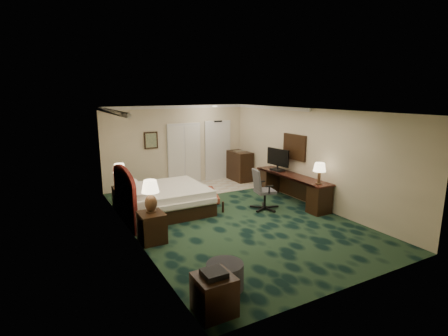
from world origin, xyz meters
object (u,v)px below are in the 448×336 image
side_table (214,294)px  nightstand_far (122,197)px  bed (165,200)px  tv (278,160)px  bed_bench (208,200)px  ottoman (225,276)px  nightstand_near (152,227)px  minibar (240,166)px  lamp_near (151,196)px  desk_chair (265,189)px  lamp_far (120,176)px  desk (292,188)px

side_table → nightstand_far: bearing=90.5°
bed → tv: 3.61m
bed_bench → ottoman: size_ratio=2.11×
nightstand_near → minibar: minibar is taller
lamp_near → bed_bench: size_ratio=0.54×
nightstand_near → ottoman: 2.40m
nightstand_near → desk_chair: (3.33, 0.57, 0.24)m
lamp_near → ottoman: (0.45, -2.41, -0.77)m
lamp_far → desk: 4.86m
lamp_far → tv: tv is taller
bed → desk_chair: size_ratio=1.88×
desk → minibar: minibar is taller
bed → bed_bench: 1.19m
lamp_far → ottoman: 5.03m
bed → nightstand_far: 1.29m
bed_bench → ottoman: (-1.56, -3.79, -0.00)m
bed_bench → desk_chair: bearing=-16.0°
bed → tv: bearing=-4.1°
nightstand_near → desk: (4.41, 0.75, 0.08)m
nightstand_far → desk_chair: (3.35, -2.04, 0.27)m
bed_bench → desk: 2.47m
nightstand_near → lamp_far: bearing=91.2°
nightstand_near → minibar: size_ratio=0.60×
lamp_far → side_table: (0.08, -5.45, -0.62)m
nightstand_far → minibar: 4.55m
minibar → side_table: bearing=-124.0°
lamp_far → bed_bench: size_ratio=0.52×
side_table → bed: bearing=79.3°
bed → bed_bench: bearing=-12.2°
side_table → tv: (4.37, 4.28, 0.84)m
ottoman → desk_chair: size_ratio=0.54×
nightstand_far → lamp_far: size_ratio=0.87×
ottoman → minibar: 7.16m
desk → bed: bearing=165.2°
side_table → desk: size_ratio=0.21×
nightstand_far → desk_chair: desk_chair is taller
desk → desk_chair: size_ratio=2.45×
nightstand_far → tv: (4.42, -1.18, 0.84)m
lamp_far → side_table: size_ratio=1.14×
bed_bench → desk_chair: (1.29, -0.87, 0.34)m
minibar → ottoman: bearing=-123.2°
bed_bench → tv: 2.53m
ottoman → minibar: bearing=56.8°
bed → lamp_far: bearing=135.5°
ottoman → side_table: bearing=-132.3°
desk → tv: (-0.01, 0.68, 0.73)m
lamp_near → ottoman: bearing=-79.3°
nightstand_near → tv: tv is taller
desk → bed_bench: bearing=163.9°
nightstand_near → minibar: bearing=39.6°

